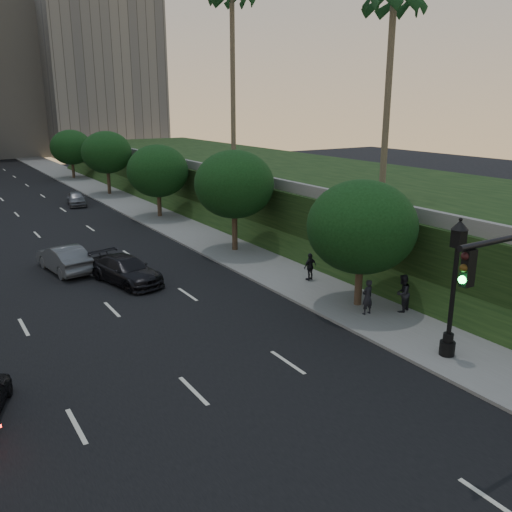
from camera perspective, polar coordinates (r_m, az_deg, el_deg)
ground at (r=15.84m, az=1.89°, el=-21.74°), size 160.00×160.00×0.00m
road_surface at (r=42.09m, az=-21.54°, el=1.54°), size 16.00×140.00×0.02m
sidewalk_right at (r=44.95m, az=-8.67°, el=3.43°), size 4.50×140.00×0.15m
embankment at (r=48.73m, az=5.04°, el=6.83°), size 18.00×90.00×4.00m
parapet_wall at (r=43.84m, az=-3.91°, el=8.94°), size 0.35×90.00×0.70m
office_block_right at (r=111.11m, az=-16.76°, el=19.62°), size 20.00×22.00×36.00m
tree_right_a at (r=25.89m, az=11.06°, el=3.03°), size 5.20×5.20×6.24m
tree_right_b at (r=35.35m, az=-2.31°, el=7.54°), size 5.20×5.20×6.74m
tree_right_c at (r=47.04m, az=-10.31°, el=8.79°), size 5.20×5.20×6.24m
tree_right_d at (r=60.14m, az=-15.45°, el=10.47°), size 5.20×5.20×6.74m
tree_right_e at (r=74.62m, az=-18.88°, el=10.77°), size 5.20×5.20×6.24m
street_lamp at (r=21.85m, az=20.00°, el=-3.87°), size 0.64×0.64×5.62m
sedan_mid_left at (r=33.77m, az=-19.58°, el=-0.24°), size 2.36×5.04×1.60m
sedan_near_right at (r=30.66m, az=-13.50°, el=-1.46°), size 3.24×5.45×1.48m
sedan_far_right at (r=55.20m, az=-18.40°, el=5.76°), size 2.19×4.19×1.36m
pedestrian_a at (r=25.60m, az=11.64°, el=-4.25°), size 0.62×0.41×1.67m
pedestrian_b at (r=26.27m, az=15.15°, el=-3.80°), size 1.04×0.91×1.81m
pedestrian_c at (r=29.98m, az=5.72°, el=-1.12°), size 0.95×0.50×1.54m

